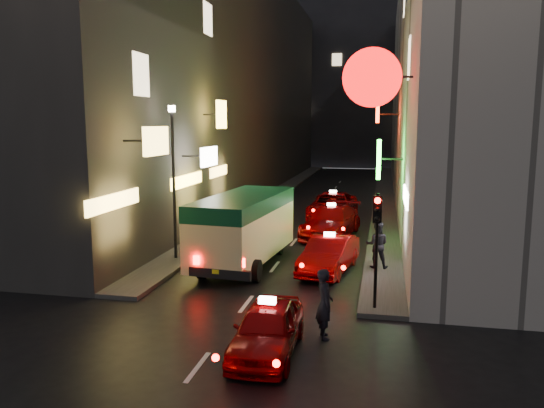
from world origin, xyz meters
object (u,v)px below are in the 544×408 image
Objects in this scene: minibus at (244,221)px; taxi_near at (267,324)px; traffic_light at (377,226)px; lamp_post at (174,172)px; pedestrian_crossing at (325,299)px.

taxi_near is at bearing -71.10° from minibus.
lamp_post is at bearing 151.09° from traffic_light.
taxi_near is 2.19× the size of pedestrian_crossing.
pedestrian_crossing is 0.34× the size of lamp_post.
traffic_light is (5.25, -4.50, 0.89)m from minibus.
minibus is 1.45× the size of taxi_near.
pedestrian_crossing is (1.28, 1.23, 0.33)m from taxi_near.
pedestrian_crossing is 0.61× the size of traffic_light.
traffic_light is at bearing 52.58° from taxi_near.
minibus is 7.76m from pedestrian_crossing.
taxi_near is 1.81m from pedestrian_crossing.
pedestrian_crossing is 2.96m from traffic_light.
minibus is 6.98m from traffic_light.
minibus is at bearing 13.96° from pedestrian_crossing.
taxi_near is 10.14m from lamp_post.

